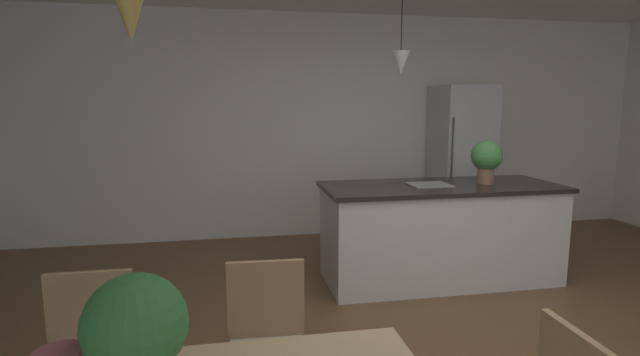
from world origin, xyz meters
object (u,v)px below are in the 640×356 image
Objects in this scene: refrigerator at (461,162)px; potted_plant_on_table at (136,336)px; chair_far_right at (267,350)px; kitchen_island at (440,231)px; potted_plant_on_island at (487,158)px.

refrigerator is 4.44× the size of potted_plant_on_table.
chair_far_right is 2.56m from kitchen_island.
chair_far_right is 0.47× the size of refrigerator.
kitchen_island reaches higher than chair_far_right.
kitchen_island is 5.41× the size of potted_plant_on_island.
kitchen_island is at bearing 50.07° from potted_plant_on_table.
refrigerator is 1.52m from potted_plant_on_island.
potted_plant_on_island is at bearing 0.00° from kitchen_island.
potted_plant_on_island is at bearing 40.83° from chair_far_right.
chair_far_right is at bearing -132.79° from kitchen_island.
chair_far_right is 2.18× the size of potted_plant_on_island.
refrigerator is 4.61× the size of potted_plant_on_island.
potted_plant_on_table is (-2.61, -2.60, -0.18)m from potted_plant_on_island.
chair_far_right is at bearing -128.76° from refrigerator.
chair_far_right is 2.09× the size of potted_plant_on_table.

